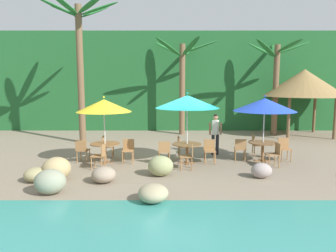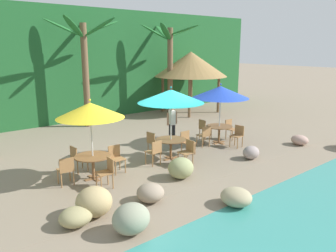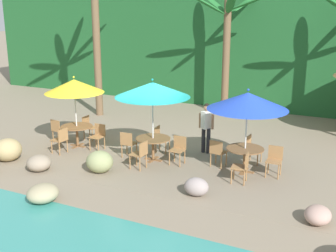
{
  "view_description": "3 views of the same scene",
  "coord_description": "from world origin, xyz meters",
  "px_view_note": "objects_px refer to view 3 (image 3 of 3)",
  "views": [
    {
      "loc": [
        -0.33,
        -11.94,
        3.03
      ],
      "look_at": [
        -0.35,
        0.46,
        1.3
      ],
      "focal_mm": 34.6,
      "sensor_mm": 36.0,
      "label": 1
    },
    {
      "loc": [
        -7.15,
        -9.17,
        3.97
      ],
      "look_at": [
        0.67,
        0.29,
        1.09
      ],
      "focal_mm": 36.33,
      "sensor_mm": 36.0,
      "label": 2
    },
    {
      "loc": [
        6.43,
        -11.52,
        4.76
      ],
      "look_at": [
        0.75,
        0.09,
        1.1
      ],
      "focal_mm": 45.51,
      "sensor_mm": 36.0,
      "label": 3
    }
  ],
  "objects_px": {
    "umbrella_yellow": "(74,86)",
    "waiter_in_white": "(206,124)",
    "palm_tree_second": "(227,34)",
    "dining_table_teal": "(153,142)",
    "chair_teal_right": "(141,153)",
    "chair_blue_right": "(243,166)",
    "umbrella_blue": "(248,101)",
    "chair_teal_left": "(128,143)",
    "palm_tree_nearest": "(95,6)",
    "chair_yellow_right": "(61,139)",
    "chair_blue_left": "(217,151)",
    "chair_yellow_seaward": "(98,135)",
    "chair_blue_seaward": "(275,159)",
    "chair_teal_seaward": "(178,148)",
    "dining_table_blue": "(245,152)",
    "chair_yellow_left": "(58,129)",
    "chair_blue_inland": "(252,147)",
    "umbrella_teal": "(152,90)",
    "chair_yellow_inland": "(89,126)",
    "dining_table_yellow": "(77,129)"
  },
  "relations": [
    {
      "from": "chair_yellow_seaward",
      "to": "dining_table_blue",
      "type": "bearing_deg",
      "value": 1.85
    },
    {
      "from": "chair_yellow_seaward",
      "to": "chair_blue_seaward",
      "type": "height_order",
      "value": "same"
    },
    {
      "from": "dining_table_teal",
      "to": "chair_blue_seaward",
      "type": "xyz_separation_m",
      "value": [
        3.75,
        0.42,
        -0.1
      ]
    },
    {
      "from": "dining_table_teal",
      "to": "chair_blue_inland",
      "type": "bearing_deg",
      "value": 22.01
    },
    {
      "from": "chair_teal_seaward",
      "to": "chair_teal_right",
      "type": "xyz_separation_m",
      "value": [
        -0.82,
        -0.93,
        0.0
      ]
    },
    {
      "from": "chair_yellow_seaward",
      "to": "chair_yellow_left",
      "type": "relative_size",
      "value": 1.0
    },
    {
      "from": "chair_yellow_left",
      "to": "umbrella_teal",
      "type": "bearing_deg",
      "value": -1.15
    },
    {
      "from": "waiter_in_white",
      "to": "chair_blue_inland",
      "type": "bearing_deg",
      "value": -8.78
    },
    {
      "from": "dining_table_teal",
      "to": "chair_blue_inland",
      "type": "relative_size",
      "value": 1.26
    },
    {
      "from": "chair_yellow_seaward",
      "to": "palm_tree_nearest",
      "type": "height_order",
      "value": "palm_tree_nearest"
    },
    {
      "from": "chair_teal_left",
      "to": "palm_tree_nearest",
      "type": "relative_size",
      "value": 0.13
    },
    {
      "from": "umbrella_yellow",
      "to": "chair_teal_seaward",
      "type": "xyz_separation_m",
      "value": [
        3.89,
        0.01,
        -1.63
      ]
    },
    {
      "from": "dining_table_blue",
      "to": "palm_tree_nearest",
      "type": "relative_size",
      "value": 0.16
    },
    {
      "from": "umbrella_blue",
      "to": "chair_blue_right",
      "type": "distance_m",
      "value": 1.85
    },
    {
      "from": "chair_teal_left",
      "to": "chair_blue_right",
      "type": "distance_m",
      "value": 3.94
    },
    {
      "from": "umbrella_blue",
      "to": "palm_tree_nearest",
      "type": "bearing_deg",
      "value": 153.8
    },
    {
      "from": "dining_table_blue",
      "to": "chair_blue_inland",
      "type": "xyz_separation_m",
      "value": [
        -0.03,
        0.85,
        -0.1
      ]
    },
    {
      "from": "chair_blue_seaward",
      "to": "chair_blue_inland",
      "type": "distance_m",
      "value": 1.15
    },
    {
      "from": "dining_table_blue",
      "to": "palm_tree_second",
      "type": "bearing_deg",
      "value": 113.59
    },
    {
      "from": "chair_teal_right",
      "to": "palm_tree_nearest",
      "type": "distance_m",
      "value": 8.26
    },
    {
      "from": "waiter_in_white",
      "to": "umbrella_teal",
      "type": "bearing_deg",
      "value": -131.53
    },
    {
      "from": "chair_yellow_left",
      "to": "chair_blue_seaward",
      "type": "xyz_separation_m",
      "value": [
        7.64,
        0.34,
        0.0
      ]
    },
    {
      "from": "chair_blue_right",
      "to": "palm_tree_second",
      "type": "bearing_deg",
      "value": 112.36
    },
    {
      "from": "umbrella_yellow",
      "to": "dining_table_teal",
      "type": "height_order",
      "value": "umbrella_yellow"
    },
    {
      "from": "waiter_in_white",
      "to": "chair_yellow_left",
      "type": "bearing_deg",
      "value": -165.48
    },
    {
      "from": "palm_tree_second",
      "to": "dining_table_teal",
      "type": "bearing_deg",
      "value": -91.06
    },
    {
      "from": "chair_teal_right",
      "to": "chair_yellow_left",
      "type": "bearing_deg",
      "value": 166.64
    },
    {
      "from": "chair_yellow_inland",
      "to": "umbrella_teal",
      "type": "distance_m",
      "value": 3.75
    },
    {
      "from": "chair_yellow_seaward",
      "to": "umbrella_yellow",
      "type": "bearing_deg",
      "value": -175.03
    },
    {
      "from": "palm_tree_nearest",
      "to": "chair_yellow_seaward",
      "type": "bearing_deg",
      "value": -55.51
    },
    {
      "from": "chair_yellow_right",
      "to": "chair_blue_left",
      "type": "xyz_separation_m",
      "value": [
        5.08,
        1.1,
        0.0
      ]
    },
    {
      "from": "chair_yellow_right",
      "to": "chair_yellow_left",
      "type": "bearing_deg",
      "value": 134.68
    },
    {
      "from": "chair_yellow_left",
      "to": "chair_blue_inland",
      "type": "height_order",
      "value": "same"
    },
    {
      "from": "chair_teal_seaward",
      "to": "chair_blue_seaward",
      "type": "relative_size",
      "value": 1.0
    },
    {
      "from": "umbrella_teal",
      "to": "chair_teal_seaward",
      "type": "height_order",
      "value": "umbrella_teal"
    },
    {
      "from": "dining_table_yellow",
      "to": "chair_blue_inland",
      "type": "distance_m",
      "value": 6.01
    },
    {
      "from": "chair_yellow_left",
      "to": "dining_table_blue",
      "type": "xyz_separation_m",
      "value": [
        6.79,
        0.23,
        0.1
      ]
    },
    {
      "from": "umbrella_yellow",
      "to": "chair_teal_left",
      "type": "distance_m",
      "value": 2.74
    },
    {
      "from": "chair_teal_right",
      "to": "chair_blue_right",
      "type": "xyz_separation_m",
      "value": [
        3.05,
        0.32,
        0.0
      ]
    },
    {
      "from": "dining_table_teal",
      "to": "palm_tree_second",
      "type": "relative_size",
      "value": 0.21
    },
    {
      "from": "chair_teal_seaward",
      "to": "waiter_in_white",
      "type": "bearing_deg",
      "value": 73.43
    },
    {
      "from": "dining_table_teal",
      "to": "waiter_in_white",
      "type": "height_order",
      "value": "waiter_in_white"
    },
    {
      "from": "chair_teal_seaward",
      "to": "chair_blue_seaward",
      "type": "bearing_deg",
      "value": 6.74
    },
    {
      "from": "umbrella_yellow",
      "to": "waiter_in_white",
      "type": "distance_m",
      "value": 4.64
    },
    {
      "from": "chair_yellow_right",
      "to": "chair_teal_left",
      "type": "distance_m",
      "value": 2.29
    },
    {
      "from": "chair_teal_right",
      "to": "chair_blue_inland",
      "type": "xyz_separation_m",
      "value": [
        2.84,
        2.01,
        0.0
      ]
    },
    {
      "from": "chair_yellow_left",
      "to": "chair_teal_seaward",
      "type": "relative_size",
      "value": 1.0
    },
    {
      "from": "dining_table_yellow",
      "to": "chair_yellow_right",
      "type": "xyz_separation_m",
      "value": [
        0.0,
        -0.85,
        -0.1
      ]
    },
    {
      "from": "chair_teal_left",
      "to": "chair_blue_inland",
      "type": "distance_m",
      "value": 3.93
    },
    {
      "from": "chair_teal_right",
      "to": "umbrella_yellow",
      "type": "bearing_deg",
      "value": 163.31
    }
  ]
}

